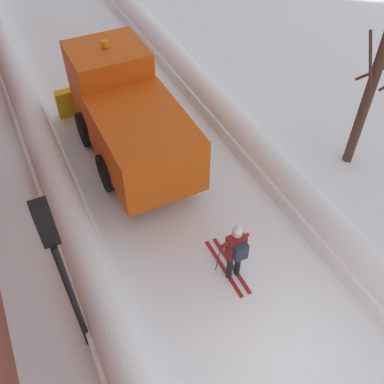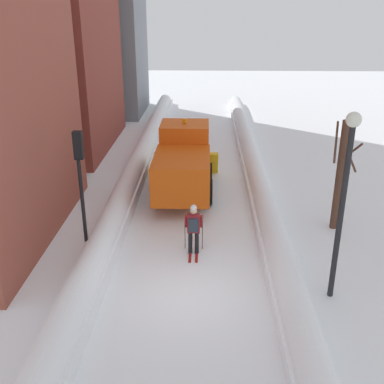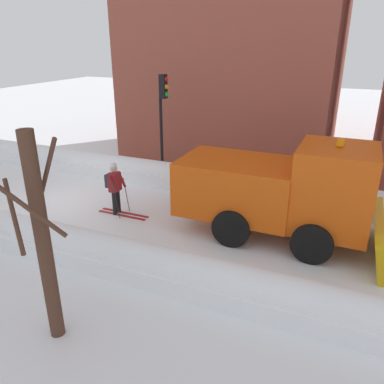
% 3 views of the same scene
% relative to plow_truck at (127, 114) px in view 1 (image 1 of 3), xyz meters
% --- Properties ---
extents(ground_plane, '(80.00, 80.00, 0.00)m').
position_rel_plow_truck_xyz_m(ground_plane, '(0.46, 2.38, -1.48)').
color(ground_plane, white).
extents(snowbank_left, '(1.10, 36.00, 0.96)m').
position_rel_plow_truck_xyz_m(snowbank_left, '(-2.49, 2.38, -1.08)').
color(snowbank_left, white).
rests_on(snowbank_left, ground).
extents(snowbank_right, '(1.10, 36.00, 0.90)m').
position_rel_plow_truck_xyz_m(snowbank_right, '(3.41, 2.38, -1.13)').
color(snowbank_right, white).
rests_on(snowbank_right, ground).
extents(plow_truck, '(3.20, 5.98, 3.12)m').
position_rel_plow_truck_xyz_m(plow_truck, '(0.00, 0.00, 0.00)').
color(plow_truck, '#DB510F').
rests_on(plow_truck, ground).
extents(skier, '(0.62, 1.80, 1.81)m').
position_rel_plow_truck_xyz_m(skier, '(0.60, -5.34, -0.48)').
color(skier, black).
rests_on(skier, ground).
extents(traffic_light_pole, '(0.28, 0.42, 4.26)m').
position_rel_plow_truck_xyz_m(traffic_light_pole, '(-3.03, -5.38, 1.51)').
color(traffic_light_pole, black).
rests_on(traffic_light_pole, ground).
extents(bare_tree_near, '(1.05, 1.44, 4.17)m').
position_rel_plow_truck_xyz_m(bare_tree_near, '(5.89, -3.21, 0.68)').
color(bare_tree_near, '#4A2F22').
rests_on(bare_tree_near, ground).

